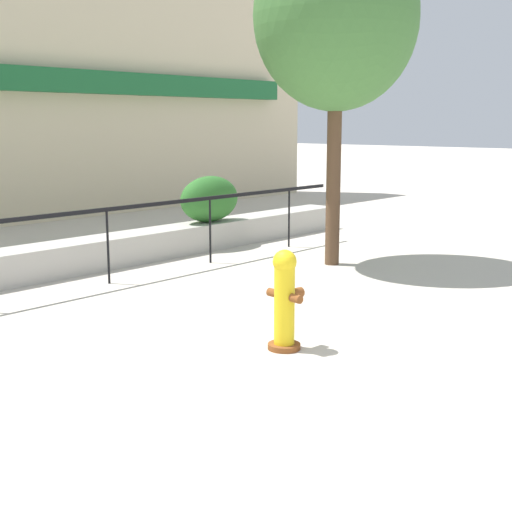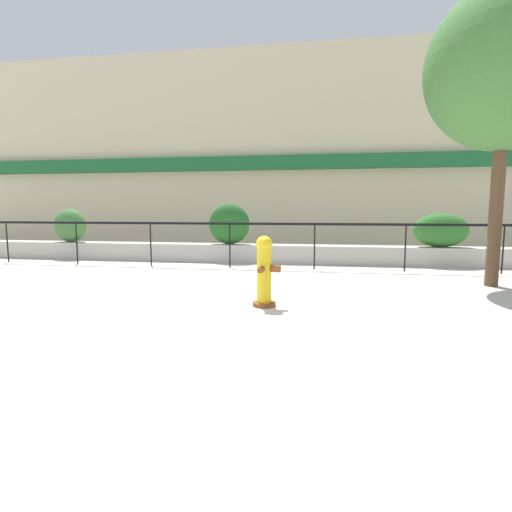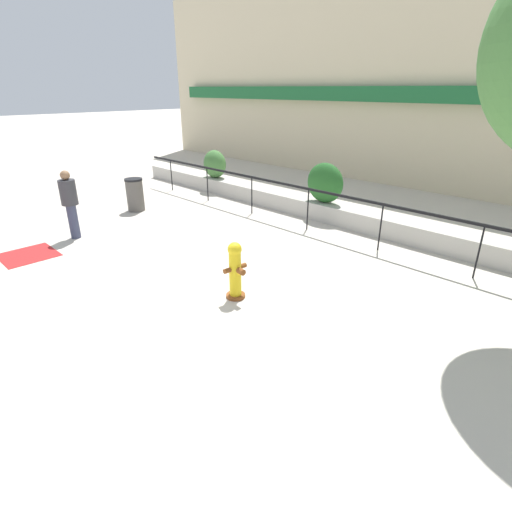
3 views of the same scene
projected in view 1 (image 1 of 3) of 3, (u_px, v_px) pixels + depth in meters
The scene contains 4 objects.
ground_plane at pixel (259, 413), 5.94m from camera, with size 120.00×120.00×0.00m, color beige.
hedge_bush_2 at pixel (210, 199), 13.63m from camera, with size 1.38×0.70×0.88m, color #2D6B28.
fire_hydrant at pixel (285, 299), 7.53m from camera, with size 0.45×0.48×1.08m.
street_tree at pixel (337, 18), 11.42m from camera, with size 2.85×2.56×5.55m.
Camera 1 is at (-4.20, -3.70, 2.39)m, focal length 50.00 mm.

